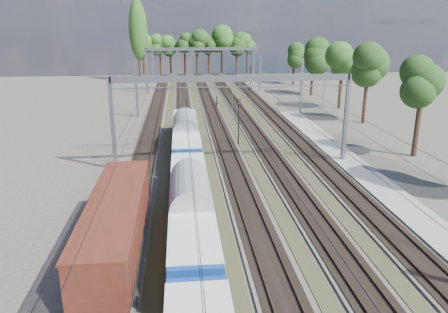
{
  "coord_description": "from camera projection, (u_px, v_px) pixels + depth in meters",
  "views": [
    {
      "loc": [
        -4.99,
        -11.5,
        13.8
      ],
      "look_at": [
        -1.41,
        24.01,
        2.8
      ],
      "focal_mm": 35.0,
      "sensor_mm": 36.0,
      "label": 1
    }
  ],
  "objects": [
    {
      "name": "freight_boxcar",
      "position": [
        117.0,
        224.0,
        26.08
      ],
      "size": [
        3.0,
        14.51,
        3.74
      ],
      "color": "black",
      "rests_on": "ground"
    },
    {
      "name": "track_bed",
      "position": [
        219.0,
        129.0,
        58.24
      ],
      "size": [
        21.0,
        130.0,
        0.34
      ],
      "color": "#47423A",
      "rests_on": "ground"
    },
    {
      "name": "emu_train",
      "position": [
        191.0,
        201.0,
        28.97
      ],
      "size": [
        2.81,
        59.46,
        4.11
      ],
      "color": "black",
      "rests_on": "ground"
    },
    {
      "name": "worker",
      "position": [
        217.0,
        102.0,
        73.83
      ],
      "size": [
        0.55,
        0.73,
        1.8
      ],
      "primitive_type": "imported",
      "rotation": [
        0.0,
        0.0,
        1.38
      ],
      "color": "black",
      "rests_on": "ground"
    },
    {
      "name": "platform",
      "position": [
        392.0,
        197.0,
        35.6
      ],
      "size": [
        3.0,
        70.0,
        0.3
      ],
      "primitive_type": "cube",
      "color": "gray",
      "rests_on": "ground"
    },
    {
      "name": "catenary",
      "position": [
        216.0,
        75.0,
        63.72
      ],
      "size": [
        25.65,
        130.0,
        9.0
      ],
      "color": "slate",
      "rests_on": "ground"
    },
    {
      "name": "poplar",
      "position": [
        138.0,
        31.0,
        103.76
      ],
      "size": [
        4.4,
        4.4,
        19.04
      ],
      "color": "black",
      "rests_on": "ground"
    },
    {
      "name": "signal_far",
      "position": [
        250.0,
        77.0,
        83.62
      ],
      "size": [
        0.36,
        0.33,
        5.84
      ],
      "rotation": [
        0.0,
        0.0,
        -0.01
      ],
      "color": "black",
      "rests_on": "ground"
    },
    {
      "name": "tree_belt",
      "position": [
        227.0,
        46.0,
        103.88
      ],
      "size": [
        39.83,
        99.03,
        12.21
      ],
      "color": "black",
      "rests_on": "ground"
    },
    {
      "name": "signal_near",
      "position": [
        239.0,
        116.0,
        50.44
      ],
      "size": [
        0.36,
        0.33,
        5.42
      ],
      "rotation": [
        0.0,
        0.0,
        0.18
      ],
      "color": "black",
      "rests_on": "ground"
    }
  ]
}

